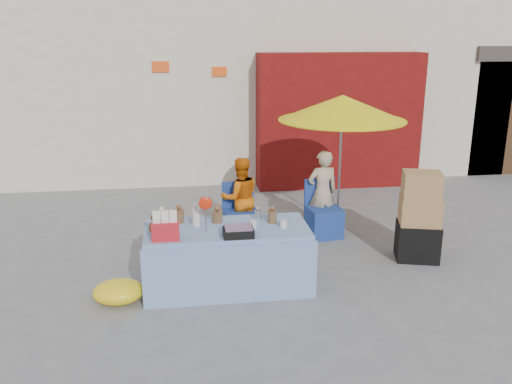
{
  "coord_description": "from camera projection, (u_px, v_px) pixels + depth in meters",
  "views": [
    {
      "loc": [
        -0.84,
        -6.03,
        3.0
      ],
      "look_at": [
        0.07,
        0.6,
        1.0
      ],
      "focal_mm": 38.0,
      "sensor_mm": 36.0,
      "label": 1
    }
  ],
  "objects": [
    {
      "name": "chair_right",
      "position": [
        323.0,
        220.0,
        8.19
      ],
      "size": [
        0.54,
        0.53,
        0.85
      ],
      "rotation": [
        0.0,
        0.0,
        0.14
      ],
      "color": "navy",
      "rests_on": "ground"
    },
    {
      "name": "tarp_bundle",
      "position": [
        119.0,
        292.0,
        6.19
      ],
      "size": [
        0.69,
        0.6,
        0.27
      ],
      "primitive_type": "ellipsoid",
      "rotation": [
        0.0,
        0.0,
        0.25
      ],
      "color": "yellow",
      "rests_on": "ground"
    },
    {
      "name": "ground",
      "position": [
        257.0,
        283.0,
        6.69
      ],
      "size": [
        80.0,
        80.0,
        0.0
      ],
      "primitive_type": "plane",
      "color": "slate",
      "rests_on": "ground"
    },
    {
      "name": "market_table",
      "position": [
        227.0,
        256.0,
        6.52
      ],
      "size": [
        1.98,
        0.93,
        1.2
      ],
      "rotation": [
        0.0,
        0.0,
        0.0
      ],
      "color": "#81A5CF",
      "rests_on": "ground"
    },
    {
      "name": "umbrella",
      "position": [
        342.0,
        108.0,
        8.03
      ],
      "size": [
        1.9,
        1.9,
        2.09
      ],
      "color": "gray",
      "rests_on": "ground"
    },
    {
      "name": "vendor_orange",
      "position": [
        240.0,
        198.0,
        8.05
      ],
      "size": [
        0.65,
        0.54,
        1.23
      ],
      "primitive_type": "imported",
      "rotation": [
        0.0,
        0.0,
        3.28
      ],
      "color": "orange",
      "rests_on": "ground"
    },
    {
      "name": "backdrop",
      "position": [
        235.0,
        26.0,
        13.0
      ],
      "size": [
        14.0,
        8.0,
        7.8
      ],
      "color": "silver",
      "rests_on": "ground"
    },
    {
      "name": "vendor_beige",
      "position": [
        322.0,
        192.0,
        8.2
      ],
      "size": [
        0.51,
        0.37,
        1.3
      ],
      "primitive_type": "imported",
      "rotation": [
        0.0,
        0.0,
        3.28
      ],
      "color": "tan",
      "rests_on": "ground"
    },
    {
      "name": "chair_left",
      "position": [
        241.0,
        223.0,
        8.02
      ],
      "size": [
        0.54,
        0.53,
        0.85
      ],
      "rotation": [
        0.0,
        0.0,
        0.14
      ],
      "color": "navy",
      "rests_on": "ground"
    },
    {
      "name": "box_stack",
      "position": [
        419.0,
        220.0,
        7.26
      ],
      "size": [
        0.65,
        0.58,
        1.23
      ],
      "rotation": [
        0.0,
        0.0,
        -0.26
      ],
      "color": "black",
      "rests_on": "ground"
    }
  ]
}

